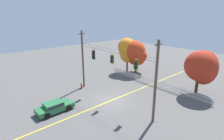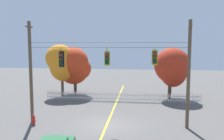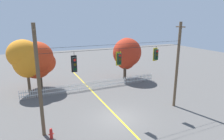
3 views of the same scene
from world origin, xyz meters
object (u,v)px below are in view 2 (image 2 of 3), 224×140
traffic_signal_eastbound_side (107,58)px  traffic_signal_northbound_secondary (155,57)px  traffic_signal_westbound_side (61,59)px  fire_hydrant (34,120)px  autumn_maple_near_fence (62,61)px  autumn_maple_mid (74,67)px  autumn_oak_far_east (173,66)px

traffic_signal_eastbound_side → traffic_signal_northbound_secondary: bearing=0.0°
traffic_signal_eastbound_side → traffic_signal_westbound_side: bearing=180.0°
traffic_signal_westbound_side → fire_hydrant: size_ratio=1.91×
traffic_signal_westbound_side → traffic_signal_northbound_secondary: size_ratio=1.18×
autumn_maple_near_fence → fire_hydrant: (1.15, -10.67, -3.78)m
traffic_signal_eastbound_side → autumn_maple_near_fence: 12.13m
traffic_signal_northbound_secondary → autumn_maple_mid: size_ratio=0.23×
traffic_signal_northbound_secondary → autumn_maple_near_fence: autumn_maple_near_fence is taller
traffic_signal_eastbound_side → traffic_signal_northbound_secondary: size_ratio=1.06×
traffic_signal_eastbound_side → fire_hydrant: traffic_signal_eastbound_side is taller
autumn_maple_mid → fire_hydrant: bearing=-90.8°
autumn_oak_far_east → fire_hydrant: 16.38m
traffic_signal_northbound_secondary → autumn_maple_near_fence: bearing=136.5°
traffic_signal_eastbound_side → fire_hydrant: 7.53m
traffic_signal_northbound_secondary → autumn_oak_far_east: size_ratio=0.23×
traffic_signal_westbound_side → fire_hydrant: 5.24m
autumn_maple_mid → fire_hydrant: autumn_maple_mid is taller
autumn_maple_mid → fire_hydrant: size_ratio=7.17×
autumn_maple_near_fence → autumn_maple_mid: 1.69m
traffic_signal_northbound_secondary → autumn_maple_mid: 14.22m
autumn_oak_far_east → traffic_signal_northbound_secondary: bearing=-104.3°
fire_hydrant → traffic_signal_northbound_secondary: bearing=4.4°
autumn_maple_mid → autumn_oak_far_east: bearing=-3.3°
autumn_oak_far_east → fire_hydrant: (-11.89, -10.77, -3.31)m
autumn_oak_far_east → fire_hydrant: bearing=-137.8°
autumn_maple_near_fence → autumn_oak_far_east: (13.03, 0.10, -0.47)m
traffic_signal_westbound_side → autumn_oak_far_east: traffic_signal_westbound_side is taller
traffic_signal_westbound_side → fire_hydrant: (-2.10, -0.72, -4.75)m
traffic_signal_westbound_side → traffic_signal_eastbound_side: same height
traffic_signal_westbound_side → fire_hydrant: traffic_signal_westbound_side is taller
traffic_signal_westbound_side → traffic_signal_northbound_secondary: 7.23m
traffic_signal_northbound_secondary → autumn_oak_far_east: 10.49m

